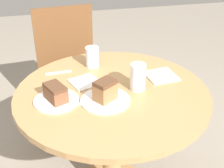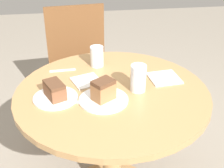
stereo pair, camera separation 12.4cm
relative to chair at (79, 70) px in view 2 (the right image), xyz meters
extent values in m
cylinder|color=tan|center=(0.14, -0.82, -0.10)|extent=(0.11, 0.11, 0.72)
cylinder|color=tan|center=(0.14, -0.82, 0.27)|extent=(0.97, 0.97, 0.03)
cylinder|color=brown|center=(-0.18, -0.29, -0.28)|extent=(0.04, 0.04, 0.41)
cylinder|color=brown|center=(0.24, -0.25, -0.28)|extent=(0.04, 0.04, 0.41)
cylinder|color=brown|center=(-0.22, 0.09, -0.28)|extent=(0.04, 0.04, 0.41)
cylinder|color=brown|center=(0.20, 0.13, -0.28)|extent=(0.04, 0.04, 0.41)
cube|color=#47281E|center=(0.01, -0.08, -0.07)|extent=(0.51, 0.48, 0.03)
cube|color=brown|center=(-0.01, 0.12, 0.20)|extent=(0.44, 0.06, 0.52)
cylinder|color=white|center=(0.09, -0.91, 0.29)|extent=(0.24, 0.24, 0.01)
cylinder|color=white|center=(-0.14, -0.86, 0.29)|extent=(0.21, 0.21, 0.01)
cube|color=#9E6B42|center=(0.09, -0.91, 0.34)|extent=(0.12, 0.12, 0.08)
cube|color=brown|center=(0.09, -0.91, 0.39)|extent=(0.12, 0.11, 0.02)
cube|color=brown|center=(-0.14, -0.86, 0.33)|extent=(0.12, 0.14, 0.06)
cube|color=brown|center=(-0.14, -0.86, 0.37)|extent=(0.11, 0.14, 0.02)
cylinder|color=beige|center=(0.09, -0.53, 0.32)|extent=(0.07, 0.07, 0.08)
cylinder|color=white|center=(0.09, -0.53, 0.34)|extent=(0.08, 0.08, 0.12)
cylinder|color=silver|center=(0.27, -0.83, 0.34)|extent=(0.07, 0.07, 0.10)
cylinder|color=white|center=(0.27, -0.83, 0.35)|extent=(0.08, 0.08, 0.14)
cube|color=silver|center=(0.44, -0.73, 0.29)|extent=(0.17, 0.17, 0.01)
cube|color=silver|center=(-0.05, -0.90, 0.29)|extent=(0.13, 0.11, 0.00)
cube|color=silver|center=(-0.10, -0.57, 0.29)|extent=(0.15, 0.03, 0.00)
cube|color=silver|center=(0.02, -0.71, 0.29)|extent=(0.18, 0.18, 0.01)
camera|label=1|loc=(-0.16, -2.13, 1.09)|focal=50.00mm
camera|label=2|loc=(-0.03, -2.15, 1.09)|focal=50.00mm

